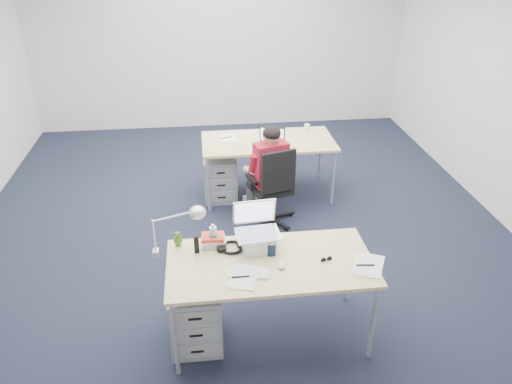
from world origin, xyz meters
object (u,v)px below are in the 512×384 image
at_px(book_stack, 213,240).
at_px(dark_laptop, 271,138).
at_px(office_chair, 271,201).
at_px(cordless_phone, 197,244).
at_px(drawer_pedestal_near, 196,313).
at_px(far_cup, 307,128).
at_px(can_koozie, 271,248).
at_px(desk_lamp, 171,231).
at_px(bear_figurine, 178,238).
at_px(water_bottle, 213,235).
at_px(computer_mouse, 281,266).
at_px(headphones, 232,247).
at_px(drawer_pedestal_far, 220,176).
at_px(silver_laptop, 258,229).
at_px(desk_near, 270,267).
at_px(desk_far, 268,144).
at_px(sunglasses, 326,259).
at_px(wireless_keyboard, 248,273).
at_px(seated_person, 266,171).

bearing_deg(book_stack, dark_laptop, 68.93).
bearing_deg(office_chair, cordless_phone, -134.72).
bearing_deg(cordless_phone, office_chair, 61.45).
bearing_deg(drawer_pedestal_near, far_cup, 61.48).
xyz_separation_m(drawer_pedestal_near, far_cup, (1.46, 2.68, 0.51)).
bearing_deg(book_stack, far_cup, 61.83).
relative_size(can_koozie, desk_lamp, 0.27).
distance_m(desk_lamp, dark_laptop, 2.35).
height_order(bear_figurine, far_cup, bear_figurine).
relative_size(water_bottle, far_cup, 1.90).
distance_m(computer_mouse, headphones, 0.46).
relative_size(office_chair, desk_lamp, 2.16).
relative_size(drawer_pedestal_far, silver_laptop, 1.48).
relative_size(desk_near, bear_figurine, 12.02).
xyz_separation_m(desk_lamp, far_cup, (1.61, 2.50, -0.17)).
height_order(drawer_pedestal_near, drawer_pedestal_far, same).
bearing_deg(bear_figurine, water_bottle, 4.44).
relative_size(desk_far, bear_figurine, 12.02).
height_order(drawer_pedestal_far, sunglasses, sunglasses).
xyz_separation_m(sunglasses, desk_lamp, (-1.18, 0.23, 0.21)).
distance_m(water_bottle, cordless_phone, 0.16).
xyz_separation_m(drawer_pedestal_near, can_koozie, (0.62, 0.10, 0.51)).
height_order(headphones, sunglasses, headphones).
bearing_deg(wireless_keyboard, seated_person, 90.41).
xyz_separation_m(seated_person, water_bottle, (-0.66, -1.64, 0.25)).
distance_m(water_bottle, book_stack, 0.05).
relative_size(drawer_pedestal_near, cordless_phone, 3.65).
distance_m(office_chair, far_cup, 1.20).
distance_m(drawer_pedestal_far, headphones, 2.31).
height_order(desk_near, desk_lamp, desk_lamp).
relative_size(computer_mouse, far_cup, 0.87).
bearing_deg(water_bottle, cordless_phone, -147.25).
bearing_deg(bear_figurine, desk_near, -13.18).
bearing_deg(desk_near, drawer_pedestal_near, -179.99).
relative_size(drawer_pedestal_far, sunglasses, 5.64).
bearing_deg(seated_person, drawer_pedestal_near, -129.97).
distance_m(desk_near, drawer_pedestal_near, 0.73).
xyz_separation_m(desk_far, sunglasses, (0.10, -2.50, 0.06)).
distance_m(desk_far, drawer_pedestal_near, 2.66).
bearing_deg(bear_figurine, far_cup, 67.02).
bearing_deg(cordless_phone, drawer_pedestal_far, 82.07).
height_order(drawer_pedestal_near, can_koozie, can_koozie).
relative_size(desk_near, drawer_pedestal_far, 2.91).
bearing_deg(office_chair, sunglasses, -101.60).
distance_m(drawer_pedestal_far, sunglasses, 2.64).
xyz_separation_m(drawer_pedestal_far, book_stack, (-0.16, -2.18, 0.50)).
height_order(computer_mouse, dark_laptop, dark_laptop).
relative_size(desk_far, dark_laptop, 5.26).
height_order(silver_laptop, headphones, silver_laptop).
bearing_deg(can_koozie, cordless_phone, 170.77).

